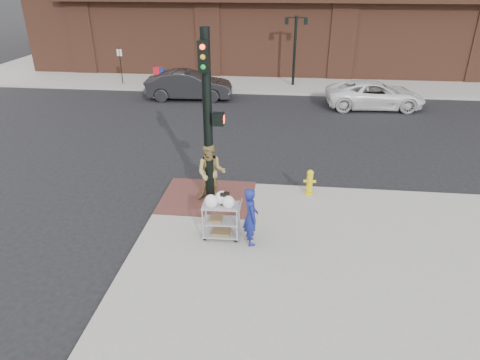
# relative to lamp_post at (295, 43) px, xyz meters

# --- Properties ---
(ground) EXTENTS (220.00, 220.00, 0.00)m
(ground) POSITION_rel_lamp_post_xyz_m (-2.00, -16.00, -2.62)
(ground) COLOR black
(ground) RESTS_ON ground
(sidewalk_far) EXTENTS (65.00, 36.00, 0.15)m
(sidewalk_far) POSITION_rel_lamp_post_xyz_m (10.50, 16.00, -2.54)
(sidewalk_far) COLOR gray
(sidewalk_far) RESTS_ON ground
(brick_curb_ramp) EXTENTS (2.80, 2.40, 0.01)m
(brick_curb_ramp) POSITION_rel_lamp_post_xyz_m (-2.60, -15.10, -2.46)
(brick_curb_ramp) COLOR #582E29
(brick_curb_ramp) RESTS_ON sidewalk_near
(lamp_post) EXTENTS (1.32, 0.22, 4.00)m
(lamp_post) POSITION_rel_lamp_post_xyz_m (0.00, 0.00, 0.00)
(lamp_post) COLOR black
(lamp_post) RESTS_ON sidewalk_far
(parking_sign) EXTENTS (0.05, 0.05, 2.20)m
(parking_sign) POSITION_rel_lamp_post_xyz_m (-10.50, -1.00, -1.37)
(parking_sign) COLOR black
(parking_sign) RESTS_ON sidewalk_far
(traffic_signal_pole) EXTENTS (0.61, 0.51, 5.00)m
(traffic_signal_pole) POSITION_rel_lamp_post_xyz_m (-2.48, -15.23, 0.21)
(traffic_signal_pole) COLOR black
(traffic_signal_pole) RESTS_ON sidewalk_near
(woman_blue) EXTENTS (0.52, 0.64, 1.54)m
(woman_blue) POSITION_rel_lamp_post_xyz_m (-1.07, -17.40, -1.70)
(woman_blue) COLOR navy
(woman_blue) RESTS_ON sidewalk_near
(pedestrian_tan) EXTENTS (0.88, 0.69, 1.80)m
(pedestrian_tan) POSITION_rel_lamp_post_xyz_m (-2.45, -15.23, -1.57)
(pedestrian_tan) COLOR #9D814A
(pedestrian_tan) RESTS_ON sidewalk_near
(sedan_dark) EXTENTS (4.85, 2.02, 1.56)m
(sedan_dark) POSITION_rel_lamp_post_xyz_m (-5.75, -3.43, -1.84)
(sedan_dark) COLOR black
(sedan_dark) RESTS_ON ground
(minivan_white) EXTENTS (5.12, 2.59, 1.39)m
(minivan_white) POSITION_rel_lamp_post_xyz_m (4.21, -4.07, -1.92)
(minivan_white) COLOR white
(minivan_white) RESTS_ON ground
(utility_cart) EXTENTS (0.95, 0.55, 1.29)m
(utility_cart) POSITION_rel_lamp_post_xyz_m (-1.85, -17.24, -1.88)
(utility_cart) COLOR #929297
(utility_cart) RESTS_ON sidewalk_near
(fire_hydrant) EXTENTS (0.38, 0.27, 0.81)m
(fire_hydrant) POSITION_rel_lamp_post_xyz_m (0.51, -14.51, -2.05)
(fire_hydrant) COLOR gold
(fire_hydrant) RESTS_ON sidewalk_near
(newsbox_red) EXTENTS (0.47, 0.44, 1.01)m
(newsbox_red) POSITION_rel_lamp_post_xyz_m (-8.35, -0.59, -1.96)
(newsbox_red) COLOR red
(newsbox_red) RESTS_ON sidewalk_far
(newsbox_blue) EXTENTS (0.42, 0.39, 0.93)m
(newsbox_blue) POSITION_rel_lamp_post_xyz_m (-8.14, -0.57, -2.00)
(newsbox_blue) COLOR navy
(newsbox_blue) RESTS_ON sidewalk_far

